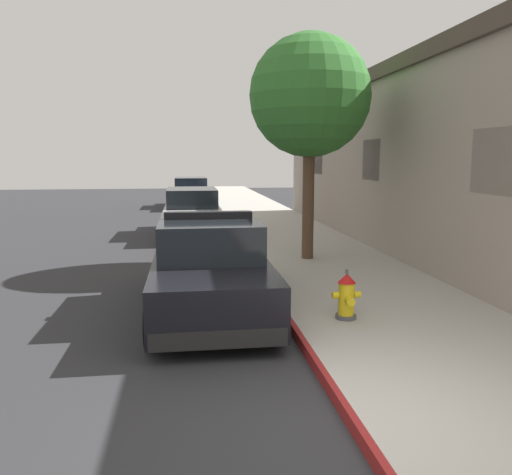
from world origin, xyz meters
TOP-DOWN VIEW (x-y plane):
  - ground_plane at (-4.28, 10.00)m, footprint 29.75×60.00m
  - sidewalk_pavement at (1.72, 10.00)m, footprint 3.45×60.00m
  - curb_painted_edge at (-0.04, 10.00)m, footprint 0.08×60.00m
  - storefront_building at (6.16, 9.16)m, footprint 5.67×20.42m
  - police_cruiser at (-1.21, 4.21)m, footprint 1.94×4.84m
  - parked_car_silver_ahead at (-1.37, 12.98)m, footprint 1.94×4.84m
  - parked_car_dark_far at (-1.29, 23.00)m, footprint 1.94×4.84m
  - fire_hydrant at (0.81, 2.91)m, footprint 0.44×0.40m
  - street_tree at (1.35, 7.67)m, footprint 2.86×2.86m

SIDE VIEW (x-z plane):
  - ground_plane at x=-4.28m, z-range -0.20..0.00m
  - sidewalk_pavement at x=1.72m, z-range 0.00..0.15m
  - curb_painted_edge at x=-0.04m, z-range 0.00..0.15m
  - fire_hydrant at x=0.81m, z-range 0.12..0.88m
  - parked_car_silver_ahead at x=-1.37m, z-range -0.04..1.52m
  - parked_car_dark_far at x=-1.29m, z-range -0.04..1.52m
  - police_cruiser at x=-1.21m, z-range -0.10..1.58m
  - storefront_building at x=6.16m, z-range 0.01..4.96m
  - street_tree at x=1.35m, z-range 1.35..6.65m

